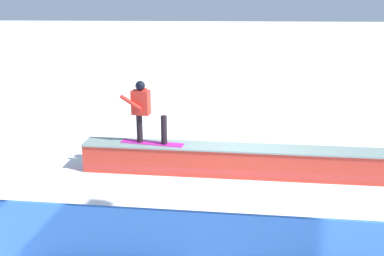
% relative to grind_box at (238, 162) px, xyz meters
% --- Properties ---
extents(ground_plane, '(120.00, 120.00, 0.00)m').
position_rel_grind_box_xyz_m(ground_plane, '(0.00, 0.00, -0.31)').
color(ground_plane, white).
extents(grind_box, '(7.29, 1.02, 0.70)m').
position_rel_grind_box_xyz_m(grind_box, '(0.00, 0.00, 0.00)').
color(grind_box, red).
rests_on(grind_box, ground_plane).
extents(snowboarder, '(1.53, 0.53, 1.47)m').
position_rel_grind_box_xyz_m(snowboarder, '(2.18, -0.14, 1.18)').
color(snowboarder, '#C91D98').
rests_on(snowboarder, grind_box).
extents(safety_fence, '(11.82, 0.71, 1.11)m').
position_rel_grind_box_xyz_m(safety_fence, '(0.00, 3.92, 0.24)').
color(safety_fence, '#3B7AE5').
rests_on(safety_fence, ground_plane).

